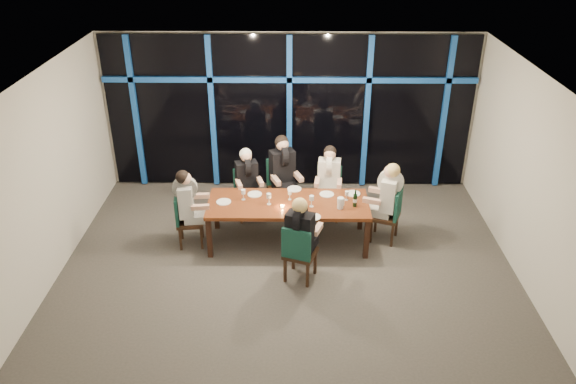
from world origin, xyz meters
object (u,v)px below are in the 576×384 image
Objects in this scene: wine_bottle at (355,200)px; dining_table at (288,206)px; water_pitcher at (340,203)px; diner_end_left at (188,197)px; chair_far_right at (329,189)px; chair_end_left at (185,217)px; diner_near_mid at (301,226)px; diner_far_left at (247,174)px; diner_end_right at (388,191)px; chair_far_left at (247,191)px; diner_far_mid at (283,164)px; chair_near_mid at (299,251)px; diner_far_right at (329,172)px; chair_end_right at (391,212)px; chair_far_mid at (281,183)px.

dining_table is at bearing 174.26° from wine_bottle.
water_pitcher is (0.83, -0.17, 0.16)m from dining_table.
diner_end_left is 4.84× the size of water_pitcher.
water_pitcher reaches higher than chair_far_right.
chair_far_right is at bearing -74.45° from chair_end_left.
chair_end_left is at bearing 179.42° from wine_bottle.
diner_near_mid is at bearing -123.09° from chair_end_left.
diner_far_left is at bearing 131.93° from dining_table.
dining_table is 2.96× the size of diner_far_left.
diner_near_mid is at bearing -98.60° from chair_far_right.
diner_end_right is at bearing 3.99° from dining_table.
chair_far_left is 1.03× the size of diner_far_left.
diner_far_mid reaches higher than dining_table.
chair_near_mid is 2.06m from diner_end_left.
chair_end_right is at bearing -31.02° from diner_far_right.
diner_end_right reaches higher than dining_table.
chair_end_right reaches higher than water_pitcher.
wine_bottle is (-0.62, -0.19, 0.33)m from chair_end_right.
chair_end_right is 1.07× the size of diner_end_left.
dining_table is 2.56× the size of chair_far_mid.
chair_end_right is 1.29m from diner_far_right.
chair_far_left is at bearing 90.00° from diner_far_left.
wine_bottle is (0.90, 0.96, 0.33)m from chair_near_mid.
diner_far_mid reaches higher than chair_far_right.
diner_far_left is 1.83m from water_pitcher.
diner_far_left is 1.24m from diner_end_left.
chair_far_right is 5.02× the size of water_pitcher.
chair_near_mid is 3.27× the size of wine_bottle.
water_pitcher is (2.43, -0.10, -0.04)m from diner_end_left.
diner_far_mid is at bearing -178.51° from chair_far_right.
dining_table is 2.63× the size of diner_far_mid.
chair_far_left is 0.97× the size of chair_far_right.
diner_end_right is (3.28, 0.19, 0.40)m from chair_end_left.
chair_far_right is (0.71, 0.92, -0.16)m from dining_table.
dining_table is at bearing -60.96° from chair_near_mid.
chair_far_right is (1.46, 0.04, 0.01)m from chair_far_left.
diner_near_mid is (-0.51, -1.83, 0.02)m from diner_far_right.
diner_end_left reaches higher than chair_far_right.
dining_table is 1.61m from diner_end_left.
chair_far_mid is at bearing -98.27° from diner_end_right.
chair_end_right is 1.06× the size of diner_far_right.
chair_end_left is at bearing -154.23° from diner_far_left.
diner_end_right is at bearing -33.60° from diner_far_left.
wine_bottle is (2.74, -0.03, 0.35)m from chair_end_left.
diner_far_left is at bearing -86.14° from chair_end_right.
wine_bottle reaches higher than chair_near_mid.
chair_far_left is at bearing 130.32° from dining_table.
dining_table is 2.90× the size of diner_end_left.
dining_table is 1.08m from chair_far_mid.
dining_table is 1.03m from diner_far_mid.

